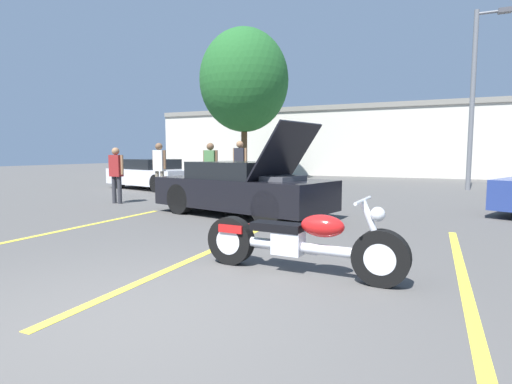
{
  "coord_description": "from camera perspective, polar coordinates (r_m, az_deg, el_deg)",
  "views": [
    {
      "loc": [
        2.41,
        -2.6,
        1.44
      ],
      "look_at": [
        -0.25,
        3.38,
        0.8
      ],
      "focal_mm": 28.0,
      "sensor_mm": 36.0,
      "label": 1
    }
  ],
  "objects": [
    {
      "name": "show_car_hood_open",
      "position": [
        9.19,
        -1.93,
        0.5
      ],
      "size": [
        4.48,
        2.7,
        2.07
      ],
      "rotation": [
        0.0,
        0.0,
        -0.25
      ],
      "color": "black",
      "rests_on": "ground"
    },
    {
      "name": "spectator_by_show_car",
      "position": [
        13.77,
        -2.32,
        4.26
      ],
      "size": [
        0.52,
        0.24,
        1.85
      ],
      "color": "#333338",
      "rests_on": "ground"
    },
    {
      "name": "far_building",
      "position": [
        26.9,
        18.94,
        7.22
      ],
      "size": [
        32.0,
        4.2,
        4.4
      ],
      "color": "beige",
      "rests_on": "ground"
    },
    {
      "name": "parking_stripe_foreground",
      "position": [
        8.15,
        -27.06,
        -5.18
      ],
      "size": [
        0.12,
        5.92,
        0.01
      ],
      "primitive_type": "cube",
      "color": "yellow",
      "rests_on": "ground"
    },
    {
      "name": "spectator_near_motorcycle",
      "position": [
        12.03,
        -19.34,
        2.9
      ],
      "size": [
        0.52,
        0.21,
        1.59
      ],
      "color": "#333338",
      "rests_on": "ground"
    },
    {
      "name": "parked_car_left_row",
      "position": [
        16.54,
        -14.45,
        2.44
      ],
      "size": [
        4.47,
        2.86,
        1.19
      ],
      "rotation": [
        0.0,
        0.0,
        -0.28
      ],
      "color": "silver",
      "rests_on": "ground"
    },
    {
      "name": "motorcycle",
      "position": [
        4.81,
        6.15,
        -7.15
      ],
      "size": [
        2.52,
        0.7,
        0.95
      ],
      "rotation": [
        0.0,
        0.0,
        -0.06
      ],
      "color": "black",
      "rests_on": "ground"
    },
    {
      "name": "ground_plane",
      "position": [
        3.82,
        -18.21,
        -16.84
      ],
      "size": [
        80.0,
        80.0,
        0.0
      ],
      "primitive_type": "plane",
      "color": "#514F4C"
    },
    {
      "name": "spectator_midground",
      "position": [
        12.65,
        -6.52,
        3.8
      ],
      "size": [
        0.52,
        0.23,
        1.76
      ],
      "color": "#333338",
      "rests_on": "ground"
    },
    {
      "name": "parking_stripe_middle",
      "position": [
        5.99,
        -6.41,
        -8.32
      ],
      "size": [
        0.12,
        5.92,
        0.01
      ],
      "primitive_type": "cube",
      "color": "yellow",
      "rests_on": "ground"
    },
    {
      "name": "spectator_far_lot",
      "position": [
        13.29,
        -13.65,
        3.78
      ],
      "size": [
        0.52,
        0.23,
        1.76
      ],
      "color": "gray",
      "rests_on": "ground"
    },
    {
      "name": "tree_background",
      "position": [
        21.6,
        -1.72,
        15.61
      ],
      "size": [
        4.63,
        4.63,
        7.86
      ],
      "color": "brown",
      "rests_on": "ground"
    },
    {
      "name": "parking_stripe_back",
      "position": [
        5.23,
        27.5,
        -11.01
      ],
      "size": [
        0.12,
        5.92,
        0.01
      ],
      "primitive_type": "cube",
      "color": "yellow",
      "rests_on": "ground"
    },
    {
      "name": "light_pole",
      "position": [
        17.68,
        28.85,
        12.44
      ],
      "size": [
        1.21,
        0.28,
        6.76
      ],
      "color": "slate",
      "rests_on": "ground"
    }
  ]
}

